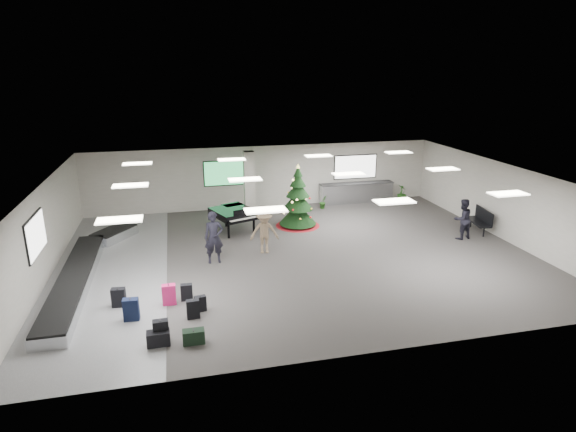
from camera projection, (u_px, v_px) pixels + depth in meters
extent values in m
plane|color=#3C3937|center=(298.00, 255.00, 18.89)|extent=(18.00, 18.00, 0.00)
cube|color=#AFACA0|center=(264.00, 177.00, 24.92)|extent=(18.00, 0.02, 3.20)
cube|color=#AFACA0|center=(368.00, 298.00, 11.92)|extent=(18.00, 0.02, 3.20)
cube|color=#AFACA0|center=(43.00, 234.00, 16.43)|extent=(0.02, 14.00, 3.20)
cube|color=#AFACA0|center=(503.00, 201.00, 20.40)|extent=(0.02, 14.00, 3.20)
cube|color=silver|center=(298.00, 175.00, 17.94)|extent=(18.00, 14.00, 0.02)
cube|color=slate|center=(110.00, 271.00, 17.35)|extent=(4.00, 14.00, 0.01)
cube|color=beige|center=(249.00, 184.00, 23.39)|extent=(0.50, 0.50, 3.20)
cube|color=green|center=(225.00, 173.00, 24.34)|extent=(2.20, 0.08, 1.30)
cube|color=white|center=(355.00, 167.00, 25.88)|extent=(2.40, 0.08, 1.30)
cube|color=white|center=(36.00, 235.00, 15.42)|extent=(0.08, 2.10, 1.30)
cube|color=white|center=(119.00, 220.00, 12.92)|extent=(1.20, 0.60, 0.04)
cube|color=white|center=(130.00, 185.00, 16.63)|extent=(1.20, 0.60, 0.04)
cube|color=white|center=(137.00, 164.00, 20.35)|extent=(1.20, 0.60, 0.04)
cube|color=white|center=(266.00, 210.00, 13.80)|extent=(1.20, 0.60, 0.04)
cube|color=white|center=(245.00, 179.00, 17.51)|extent=(1.20, 0.60, 0.04)
cube|color=white|center=(232.00, 160.00, 21.23)|extent=(1.20, 0.60, 0.04)
cube|color=white|center=(394.00, 201.00, 14.68)|extent=(1.20, 0.60, 0.04)
cube|color=white|center=(349.00, 174.00, 18.40)|extent=(1.20, 0.60, 0.04)
cube|color=white|center=(318.00, 156.00, 22.11)|extent=(1.20, 0.60, 0.04)
cube|color=white|center=(508.00, 194.00, 15.57)|extent=(1.20, 0.60, 0.04)
cube|color=white|center=(443.00, 169.00, 19.28)|extent=(1.20, 0.60, 0.04)
cube|color=white|center=(398.00, 152.00, 22.99)|extent=(1.20, 0.60, 0.04)
cube|color=silver|center=(75.00, 281.00, 16.14)|extent=(1.00, 8.00, 0.38)
cube|color=black|center=(74.00, 275.00, 16.08)|extent=(0.95, 7.90, 0.05)
cube|color=silver|center=(114.00, 234.00, 20.59)|extent=(1.97, 2.21, 0.38)
cube|color=black|center=(114.00, 230.00, 20.53)|extent=(1.87, 2.10, 0.05)
cube|color=silver|center=(356.00, 193.00, 26.01)|extent=(4.00, 0.60, 1.05)
cube|color=#2A292C|center=(357.00, 183.00, 25.85)|extent=(4.05, 0.65, 0.04)
cube|color=black|center=(161.00, 331.00, 12.85)|extent=(0.42, 0.25, 0.64)
cube|color=black|center=(160.00, 320.00, 12.75)|extent=(0.03, 0.14, 0.02)
cube|color=black|center=(193.00, 309.00, 14.07)|extent=(0.39, 0.22, 0.58)
cube|color=black|center=(192.00, 300.00, 13.98)|extent=(0.03, 0.12, 0.02)
cube|color=#D41B62|center=(169.00, 295.00, 14.88)|extent=(0.42, 0.24, 0.65)
cube|color=black|center=(168.00, 285.00, 14.78)|extent=(0.03, 0.14, 0.02)
cube|color=black|center=(187.00, 292.00, 15.17)|extent=(0.37, 0.22, 0.54)
cube|color=black|center=(186.00, 284.00, 15.08)|extent=(0.03, 0.12, 0.02)
cube|color=black|center=(131.00, 310.00, 13.95)|extent=(0.46, 0.28, 0.68)
cube|color=black|center=(130.00, 299.00, 13.84)|extent=(0.04, 0.16, 0.02)
cube|color=black|center=(194.00, 337.00, 12.82)|extent=(0.58, 0.29, 0.39)
cube|color=black|center=(193.00, 330.00, 12.76)|extent=(0.03, 0.17, 0.02)
cube|color=black|center=(200.00, 304.00, 14.49)|extent=(0.37, 0.24, 0.49)
cube|color=black|center=(200.00, 296.00, 14.42)|extent=(0.05, 0.11, 0.02)
cube|color=black|center=(119.00, 298.00, 14.75)|extent=(0.43, 0.28, 0.61)
cube|color=black|center=(118.00, 288.00, 14.65)|extent=(0.04, 0.14, 0.02)
cube|color=black|center=(158.00, 338.00, 12.74)|extent=(0.61, 0.35, 0.40)
cube|color=black|center=(158.00, 331.00, 12.67)|extent=(0.04, 0.20, 0.02)
cone|color=maroon|center=(298.00, 224.00, 22.32)|extent=(2.04, 2.04, 0.13)
cylinder|color=#3F2819|center=(298.00, 220.00, 22.26)|extent=(0.13, 0.13, 0.54)
cone|color=black|center=(298.00, 213.00, 22.16)|extent=(1.72, 1.72, 0.97)
cone|color=black|center=(298.00, 200.00, 21.97)|extent=(1.40, 1.40, 0.86)
cone|color=black|center=(298.00, 188.00, 21.81)|extent=(1.08, 1.08, 0.75)
cone|color=black|center=(298.00, 179.00, 21.68)|extent=(0.75, 0.75, 0.65)
cone|color=black|center=(298.00, 171.00, 21.57)|extent=(0.43, 0.43, 0.48)
cone|color=#FFE566|center=(298.00, 166.00, 21.50)|extent=(0.17, 0.17, 0.19)
cube|color=black|center=(233.00, 213.00, 21.38)|extent=(2.16, 2.28, 0.29)
cube|color=black|center=(244.00, 220.00, 20.63)|extent=(1.53, 0.83, 0.10)
cube|color=white|center=(244.00, 219.00, 20.58)|extent=(1.32, 0.62, 0.02)
cube|color=black|center=(241.00, 212.00, 20.74)|extent=(0.69, 0.29, 0.23)
cylinder|color=black|center=(229.00, 230.00, 20.62)|extent=(0.10, 0.10, 0.71)
cylinder|color=black|center=(254.00, 225.00, 21.29)|extent=(0.10, 0.10, 0.71)
cylinder|color=black|center=(226.00, 219.00, 22.11)|extent=(0.10, 0.10, 0.71)
cube|color=black|center=(478.00, 222.00, 21.39)|extent=(0.82, 1.71, 0.07)
cylinder|color=black|center=(486.00, 232.00, 20.85)|extent=(0.07, 0.07, 0.44)
cylinder|color=black|center=(469.00, 223.00, 22.07)|extent=(0.07, 0.07, 0.44)
cube|color=black|center=(484.00, 215.00, 21.35)|extent=(0.33, 1.63, 0.55)
imported|color=black|center=(214.00, 238.00, 17.89)|extent=(0.74, 0.51, 1.98)
imported|color=#7F684E|center=(264.00, 232.00, 18.86)|extent=(1.19, 0.78, 1.73)
imported|color=black|center=(462.00, 219.00, 20.41)|extent=(0.96, 0.80, 1.76)
imported|color=#143F14|center=(323.00, 202.00, 24.90)|extent=(0.48, 0.43, 0.72)
imported|color=#143F14|center=(402.00, 193.00, 26.24)|extent=(0.58, 0.58, 0.91)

